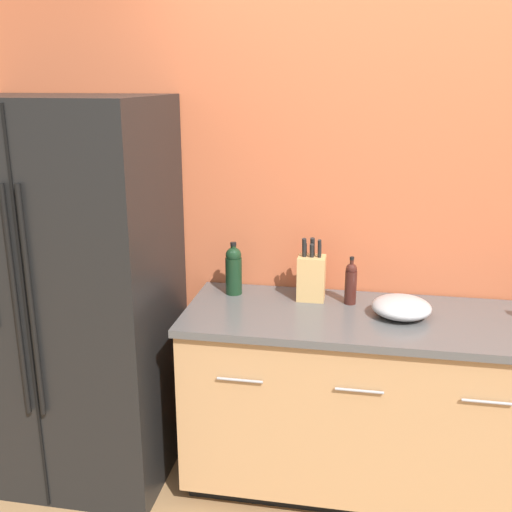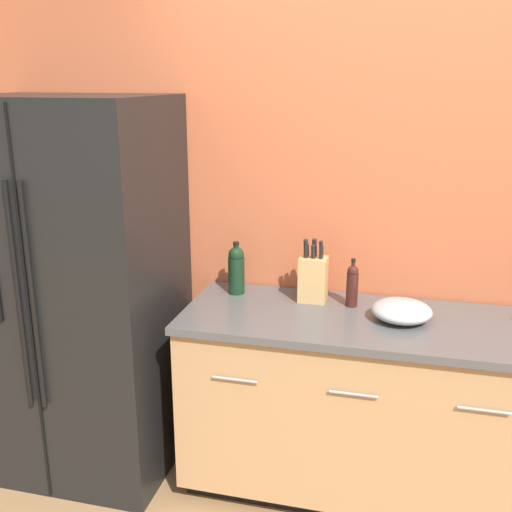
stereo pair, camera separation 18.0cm
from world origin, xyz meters
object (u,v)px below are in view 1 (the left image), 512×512
at_px(knife_block, 311,277).
at_px(refrigerator, 69,294).
at_px(mixing_bowl, 401,307).
at_px(wine_bottle, 234,269).
at_px(oil_bottle, 351,282).

bearing_deg(knife_block, refrigerator, -169.69).
bearing_deg(mixing_bowl, wine_bottle, 168.83).
bearing_deg(knife_block, mixing_bowl, -19.21).
distance_m(refrigerator, oil_bottle, 1.36).
xyz_separation_m(knife_block, mixing_bowl, (0.42, -0.15, -0.07)).
relative_size(wine_bottle, oil_bottle, 1.14).
height_order(oil_bottle, mixing_bowl, oil_bottle).
bearing_deg(oil_bottle, refrigerator, -172.15).
bearing_deg(knife_block, oil_bottle, -7.49).
bearing_deg(wine_bottle, refrigerator, -163.88).
bearing_deg(wine_bottle, knife_block, -1.87).
xyz_separation_m(refrigerator, wine_bottle, (0.77, 0.22, 0.10)).
height_order(knife_block, oil_bottle, knife_block).
xyz_separation_m(refrigerator, knife_block, (1.15, 0.21, 0.09)).
bearing_deg(oil_bottle, knife_block, 172.51).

